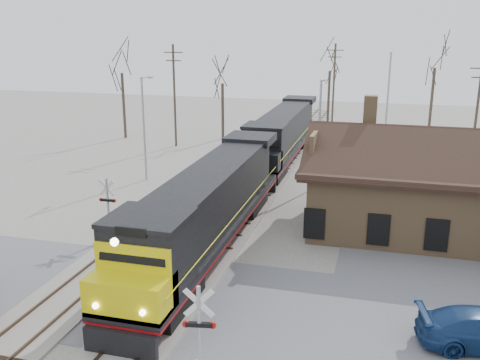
# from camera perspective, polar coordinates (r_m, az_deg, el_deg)

# --- Properties ---
(ground) EXTENTS (140.00, 140.00, 0.00)m
(ground) POSITION_cam_1_polar(r_m,az_deg,el_deg) (25.14, -7.55, -12.46)
(ground) COLOR #AAA59A
(ground) RESTS_ON ground
(road) EXTENTS (60.00, 9.00, 0.03)m
(road) POSITION_cam_1_polar(r_m,az_deg,el_deg) (25.14, -7.55, -12.43)
(road) COLOR slate
(road) RESTS_ON ground
(track_main) EXTENTS (3.40, 90.00, 0.24)m
(track_main) POSITION_cam_1_polar(r_m,az_deg,el_deg) (38.27, 1.08, -2.06)
(track_main) COLOR #AAA59A
(track_main) RESTS_ON ground
(track_siding) EXTENTS (3.40, 90.00, 0.24)m
(track_siding) POSITION_cam_1_polar(r_m,az_deg,el_deg) (39.55, -5.26, -1.52)
(track_siding) COLOR #AAA59A
(track_siding) RESTS_ON ground
(depot) EXTENTS (15.20, 9.31, 7.90)m
(depot) POSITION_cam_1_polar(r_m,az_deg,el_deg) (33.81, 19.89, -1.34)
(depot) COLOR #96734D
(depot) RESTS_ON ground
(locomotive_lead) EXTENTS (3.18, 21.29, 4.73)m
(locomotive_lead) POSITION_cam_1_polar(r_m,az_deg,el_deg) (28.67, -3.67, -3.25)
(locomotive_lead) COLOR black
(locomotive_lead) RESTS_ON ground
(locomotive_trailing) EXTENTS (3.18, 21.29, 4.48)m
(locomotive_trailing) POSITION_cam_1_polar(r_m,az_deg,el_deg) (48.90, 4.52, 4.81)
(locomotive_trailing) COLOR black
(locomotive_trailing) RESTS_ON ground
(crossbuck_near) EXTENTS (1.12, 0.31, 3.95)m
(crossbuck_near) POSITION_cam_1_polar(r_m,az_deg,el_deg) (18.50, -4.32, -17.00)
(crossbuck_near) COLOR #A5A8AD
(crossbuck_near) RESTS_ON ground
(crossbuck_far) EXTENTS (1.05, 0.28, 3.69)m
(crossbuck_far) POSITION_cam_1_polar(r_m,az_deg,el_deg) (31.68, -13.86, -3.21)
(crossbuck_far) COLOR #A5A8AD
(crossbuck_far) RESTS_ON ground
(streetlight_a) EXTENTS (0.25, 2.04, 8.24)m
(streetlight_a) POSITION_cam_1_polar(r_m,az_deg,el_deg) (43.10, -10.15, 6.03)
(streetlight_a) COLOR #A5A8AD
(streetlight_a) RESTS_ON ground
(streetlight_b) EXTENTS (0.25, 2.04, 8.22)m
(streetlight_b) POSITION_cam_1_polar(r_m,az_deg,el_deg) (40.91, 8.49, 5.56)
(streetlight_b) COLOR #A5A8AD
(streetlight_b) RESTS_ON ground
(streetlight_c) EXTENTS (0.25, 2.04, 9.64)m
(streetlight_c) POSITION_cam_1_polar(r_m,az_deg,el_deg) (54.80, 15.49, 8.55)
(streetlight_c) COLOR #A5A8AD
(streetlight_c) RESTS_ON ground
(utility_pole_a) EXTENTS (2.00, 0.24, 10.31)m
(utility_pole_a) POSITION_cam_1_polar(r_m,az_deg,el_deg) (55.27, -7.01, 9.08)
(utility_pole_a) COLOR #382D23
(utility_pole_a) RESTS_ON ground
(utility_pole_b) EXTENTS (2.00, 0.24, 10.06)m
(utility_pole_b) POSITION_cam_1_polar(r_m,az_deg,el_deg) (67.24, 9.97, 10.07)
(utility_pole_b) COLOR #382D23
(utility_pole_b) RESTS_ON ground
(utility_pole_c) EXTENTS (2.00, 0.24, 9.23)m
(utility_pole_c) POSITION_cam_1_polar(r_m,az_deg,el_deg) (52.89, 23.97, 6.93)
(utility_pole_c) COLOR #382D23
(utility_pole_c) RESTS_ON ground
(tree_a) EXTENTS (4.76, 4.76, 11.66)m
(tree_a) POSITION_cam_1_polar(r_m,az_deg,el_deg) (60.36, -12.56, 12.19)
(tree_a) COLOR #382D23
(tree_a) RESTS_ON ground
(tree_b) EXTENTS (4.05, 4.05, 9.92)m
(tree_b) POSITION_cam_1_polar(r_m,az_deg,el_deg) (58.55, -1.90, 11.22)
(tree_b) COLOR #382D23
(tree_b) RESTS_ON ground
(tree_c) EXTENTS (4.49, 4.49, 10.99)m
(tree_c) POSITION_cam_1_polar(r_m,az_deg,el_deg) (68.28, 9.61, 12.34)
(tree_c) COLOR #382D23
(tree_c) RESTS_ON ground
(tree_d) EXTENTS (5.04, 5.04, 12.34)m
(tree_d) POSITION_cam_1_polar(r_m,az_deg,el_deg) (64.63, 20.17, 12.27)
(tree_d) COLOR #382D23
(tree_d) RESTS_ON ground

